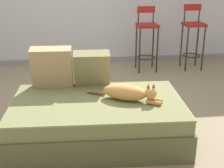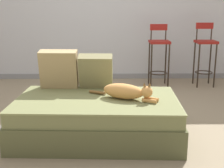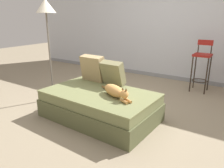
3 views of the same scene
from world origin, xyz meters
The scene contains 8 objects.
ground_plane centered at (0.00, 0.00, 0.00)m, with size 16.00×16.00×0.00m, color gray.
wall_baseboard_trim centered at (0.00, 2.20, 0.04)m, with size 8.00×0.02×0.09m, color gray.
couch centered at (0.00, -0.40, 0.21)m, with size 1.65×1.04×0.41m.
throw_pillow_corner centered at (-0.43, 0.01, 0.62)m, with size 0.42×0.22×0.43m.
throw_pillow_middle centered at (-0.02, -0.01, 0.60)m, with size 0.37×0.25×0.39m.
cat centered at (0.29, -0.42, 0.48)m, with size 0.68×0.40×0.19m.
bar_stool_near_window centered at (0.94, 1.68, 0.58)m, with size 0.32×0.32×1.00m.
bar_stool_by_doorway centered at (1.69, 1.68, 0.59)m, with size 0.32×0.32×1.02m.
Camera 1 is at (-0.18, -3.06, 1.57)m, focal length 50.00 mm.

